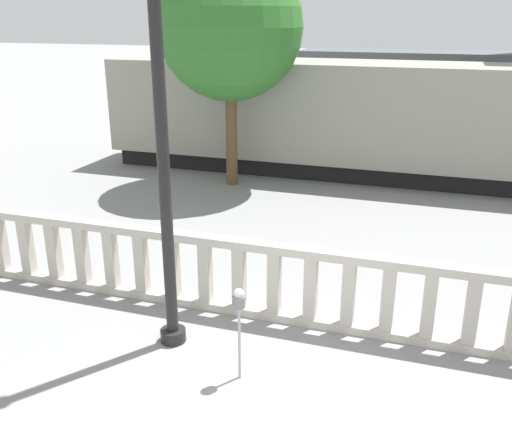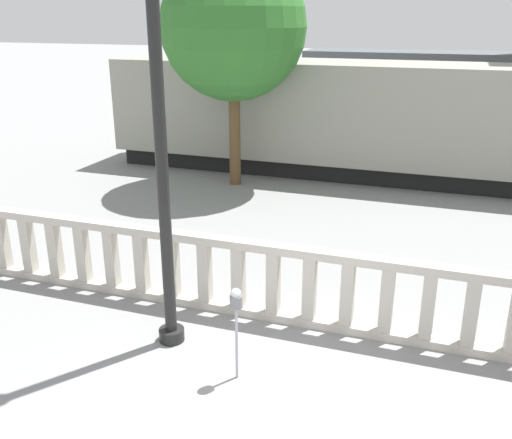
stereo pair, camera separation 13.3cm
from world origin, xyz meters
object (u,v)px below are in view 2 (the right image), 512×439
tree_left (233,27)px  lamppost (161,157)px  train_near (447,122)px  parking_meter (236,306)px

tree_left → lamppost: bearing=-75.5°
train_near → tree_left: tree_left is taller
parking_meter → lamppost: bearing=156.4°
lamppost → tree_left: tree_left is taller
parking_meter → tree_left: size_ratio=0.21×
tree_left → parking_meter: bearing=-68.8°
train_near → lamppost: bearing=-108.9°
parking_meter → tree_left: tree_left is taller
lamppost → train_near: lamppost is taller
lamppost → train_near: (3.68, 10.77, -1.14)m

